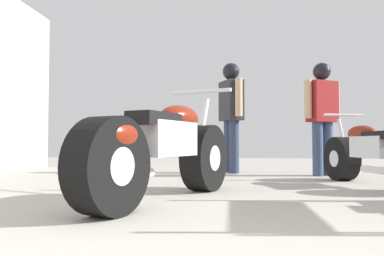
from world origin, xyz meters
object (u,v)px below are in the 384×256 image
Objects in this scene: motorcycle_maroon_cruiser at (164,151)px; motorcycle_black_naked at (374,155)px; mechanic_with_helmet at (231,107)px; mechanic_in_blue at (322,108)px.

motorcycle_maroon_cruiser is 1.16× the size of motorcycle_black_naked.
motorcycle_maroon_cruiser is 1.18× the size of mechanic_with_helmet.
motorcycle_maroon_cruiser is at bearing -147.68° from motorcycle_black_naked.
mechanic_with_helmet is at bearing 163.14° from mechanic_in_blue.
motorcycle_maroon_cruiser is at bearing -125.04° from mechanic_in_blue.
mechanic_with_helmet is (-1.30, 0.39, 0.06)m from mechanic_in_blue.
mechanic_in_blue reaches higher than motorcycle_maroon_cruiser.
mechanic_with_helmet reaches higher than motorcycle_black_naked.
motorcycle_maroon_cruiser is 2.46m from motorcycle_black_naked.
motorcycle_maroon_cruiser is 3.25m from mechanic_in_blue.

